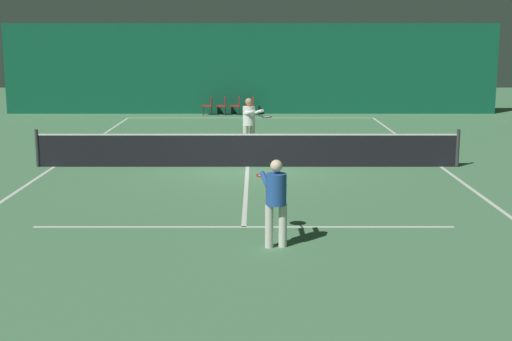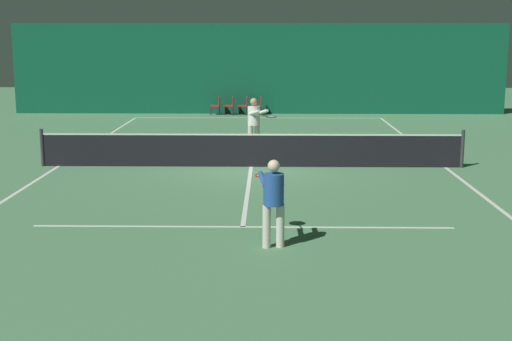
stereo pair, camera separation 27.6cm
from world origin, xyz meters
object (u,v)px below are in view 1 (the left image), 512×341
Objects in this scene: player_far at (250,120)px; courtside_chair_2 at (237,104)px; tennis_net at (248,149)px; courtside_chair_0 at (209,104)px; player_near at (276,196)px; courtside_chair_1 at (223,104)px; courtside_chair_3 at (251,104)px.

courtside_chair_2 is at bearing 150.29° from player_far.
tennis_net is 7.05× the size of player_far.
tennis_net reaches higher than courtside_chair_2.
courtside_chair_2 is at bearing 90.00° from courtside_chair_0.
player_near is 10.47m from player_far.
player_far is 2.03× the size of courtside_chair_0.
tennis_net is at bearing 8.44° from courtside_chair_0.
courtside_chair_1 is 0.64m from courtside_chair_2.
tennis_net is 14.29× the size of courtside_chair_3.
player_far is 10.34m from courtside_chair_2.
tennis_net is 13.09m from courtside_chair_2.
courtside_chair_1 is 1.00× the size of courtside_chair_2.
player_far is (0.04, 2.77, 0.48)m from tennis_net.
player_near is 1.87× the size of courtside_chair_3.
courtside_chair_0 is at bearing -90.00° from courtside_chair_3.
player_near is 20.80m from courtside_chair_2.
player_far reaches higher than player_near.
tennis_net is 14.29× the size of courtside_chair_0.
tennis_net is at bearing 5.67° from courtside_chair_1.
courtside_chair_2 and courtside_chair_3 have the same top height.
courtside_chair_3 is (1.92, 0.00, 0.00)m from courtside_chair_0.
courtside_chair_0 is 1.28m from courtside_chair_2.
player_near reaches higher than courtside_chair_0.
courtside_chair_2 is at bearing 90.00° from courtside_chair_1.
courtside_chair_3 is at bearing 90.00° from courtside_chair_1.
courtside_chair_2 is (0.64, 0.00, 0.00)m from courtside_chair_1.
player_far is 2.03× the size of courtside_chair_2.
player_near is at bearing -85.64° from tennis_net.
courtside_chair_3 is (-0.05, 10.31, -0.51)m from player_far.
tennis_net is 13.14m from courtside_chair_1.
courtside_chair_1 is at bearing -6.05° from player_near.
player_far is 10.32m from courtside_chair_3.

